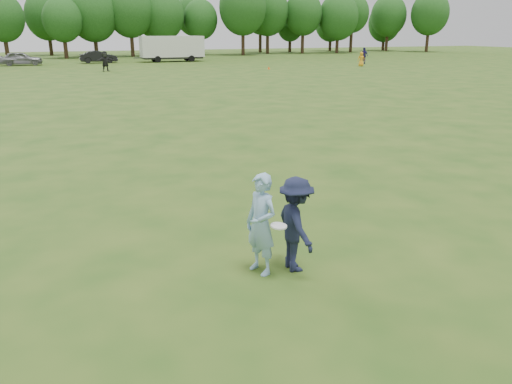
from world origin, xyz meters
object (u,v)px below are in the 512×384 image
Objects in this scene: thrower at (261,224)px; cargo_trailer at (172,47)px; car_f at (99,57)px; player_far_b at (364,56)px; car_e at (21,59)px; defender at (296,224)px; player_far_d at (105,61)px; field_cone at (269,68)px; player_far_c at (361,59)px.

thrower is 60.45m from cargo_trailer.
thrower is at bearing 177.43° from car_f.
player_far_b reaches higher than car_e.
player_far_d reaches higher than defender.
defender is 45.92m from field_cone.
cargo_trailer is (-20.67, 12.93, 0.81)m from player_far_b.
player_far_c is at bearing -113.07° from car_e.
car_f is at bearing 157.32° from thrower.
cargo_trailer is at bearing 148.56° from thrower.
player_far_d is 16.77m from cargo_trailer.
player_far_b is 14.98m from field_cone.
player_far_b is 0.42× the size of car_e.
thrower is 0.87× the size of player_far_d.
cargo_trailer is at bearing -141.98° from player_far_b.
player_far_b is 0.98× the size of player_far_d.
car_f is (8.78, 1.34, -0.05)m from car_e.
player_far_b is 30.53m from player_far_d.
player_far_c is 11.50m from field_cone.
defender reaches higher than car_e.
thrower is 0.59m from defender.
cargo_trailer reaches higher than defender.
field_cone is at bearing -94.07° from player_far_b.
field_cone is 18.22m from cargo_trailer.
thrower is 0.19× the size of cargo_trailer.
field_cone is (-11.48, -0.23, -0.65)m from player_far_c.
car_e is 0.51× the size of cargo_trailer.
player_far_c reaches higher than car_f.
player_far_b reaches higher than player_far_c.
thrower is 59.88m from car_f.
car_e is 29.22m from field_cone.
defender is 0.35× the size of car_e.
player_far_b is 1.21× the size of player_far_c.
thrower is 1.08× the size of player_far_c.
field_cone is (18.44, 42.19, -0.71)m from thrower.
field_cone is at bearing -69.74° from cargo_trailer.
defender is 51.68m from player_far_c.
field_cone is (16.14, -3.47, -0.83)m from player_far_d.
thrower is at bearing -113.62° from field_cone.
defender is 45.81m from player_far_d.
thrower is at bearing -101.61° from cargo_trailer.
car_f is (2.39, 59.93, -0.08)m from defender.
car_e is (-38.64, 12.18, -0.18)m from player_far_b.
player_far_c is 0.18× the size of cargo_trailer.
player_far_c is (29.92, 42.42, -0.06)m from thrower.
defender is at bearing -172.66° from car_e.
car_f is (0.67, 14.15, -0.25)m from player_far_d.
car_f is at bearing 0.07° from defender.
player_far_c reaches higher than car_e.
car_f is 9.27m from cargo_trailer.
cargo_trailer is at bearing 110.26° from field_cone.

